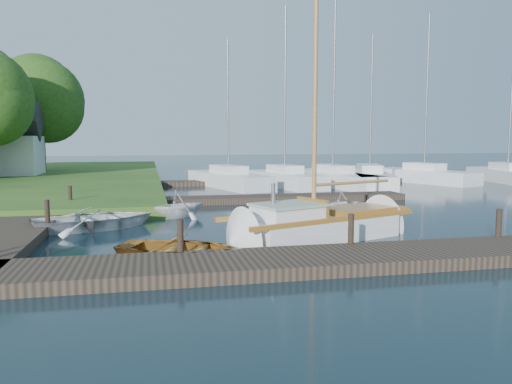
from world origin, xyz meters
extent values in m
plane|color=black|center=(0.00, 0.00, 0.00)|extent=(160.00, 160.00, 0.00)
cube|color=black|center=(0.00, -6.00, 0.15)|extent=(18.00, 2.20, 0.30)
cube|color=black|center=(-8.00, 2.00, 0.15)|extent=(2.20, 18.00, 0.30)
cube|color=black|center=(2.00, 6.50, 0.15)|extent=(14.00, 1.60, 0.30)
cube|color=black|center=(10.00, 16.00, 0.15)|extent=(30.00, 1.60, 0.30)
cylinder|color=black|center=(-3.00, -5.00, 0.70)|extent=(0.16, 0.16, 0.80)
cylinder|color=black|center=(1.50, -5.00, 0.70)|extent=(0.16, 0.16, 0.80)
cylinder|color=black|center=(6.00, -5.00, 0.70)|extent=(0.16, 0.16, 0.80)
cylinder|color=black|center=(-7.00, 0.00, 0.70)|extent=(0.16, 0.16, 0.80)
cylinder|color=black|center=(-7.00, 5.00, 0.70)|extent=(0.16, 0.16, 0.80)
cube|color=silver|center=(1.37, -2.81, 0.23)|extent=(5.38, 3.64, 0.90)
cone|color=silver|center=(4.22, -1.73, 0.23)|extent=(1.91, 2.29, 1.96)
cone|color=silver|center=(-1.39, -3.85, 0.23)|extent=(1.63, 2.19, 1.96)
cube|color=brown|center=(1.03, -1.93, 0.74)|extent=(5.84, 2.31, 0.14)
cube|color=brown|center=(1.70, -3.69, 0.74)|extent=(5.84, 2.31, 0.14)
cube|color=brown|center=(4.55, -1.61, 0.74)|extent=(0.50, 1.07, 0.14)
cube|color=silver|center=(0.24, -3.23, 0.90)|extent=(2.18, 1.95, 0.44)
cube|color=#A3B49D|center=(0.24, -3.23, 1.15)|extent=(2.31, 2.08, 0.08)
cube|color=brown|center=(1.13, -2.90, 0.98)|extent=(0.61, 1.35, 0.60)
cylinder|color=slate|center=(-0.14, -3.06, 1.48)|extent=(0.12, 0.12, 0.60)
cube|color=brown|center=(2.86, -2.24, 0.78)|extent=(2.59, 2.18, 0.20)
cylinder|color=#995F35|center=(1.18, -2.88, 4.88)|extent=(0.14, 0.14, 8.40)
cylinder|color=#995F35|center=(2.68, -2.31, 1.68)|extent=(3.03, 1.23, 0.10)
imported|color=brown|center=(-2.97, -4.36, 0.34)|extent=(3.98, 3.49, 0.69)
imported|color=silver|center=(-5.57, 0.52, 0.42)|extent=(4.77, 4.03, 0.84)
imported|color=silver|center=(-2.56, 2.39, 0.59)|extent=(2.89, 2.76, 1.18)
imported|color=silver|center=(1.76, 1.41, 0.37)|extent=(4.19, 3.60, 0.73)
imported|color=silver|center=(4.17, 2.03, 0.53)|extent=(2.43, 2.26, 1.06)
cube|color=silver|center=(1.31, 14.36, 0.45)|extent=(4.59, 8.58, 0.90)
cube|color=silver|center=(1.31, 14.36, 1.15)|extent=(2.21, 3.19, 0.50)
cylinder|color=slate|center=(1.31, 14.36, 5.10)|extent=(0.12, 0.12, 8.40)
cube|color=silver|center=(4.95, 14.01, 0.45)|extent=(3.75, 7.93, 0.90)
cube|color=silver|center=(4.95, 14.01, 1.15)|extent=(1.93, 2.91, 0.50)
cylinder|color=slate|center=(4.95, 14.01, 6.16)|extent=(0.12, 0.12, 10.52)
cube|color=silver|center=(8.15, 13.70, 0.45)|extent=(3.82, 9.22, 0.90)
cube|color=silver|center=(8.15, 13.70, 1.15)|extent=(1.95, 3.34, 0.50)
cylinder|color=slate|center=(8.15, 13.70, 6.64)|extent=(0.12, 0.12, 11.49)
cube|color=silver|center=(10.60, 13.34, 0.45)|extent=(4.85, 9.39, 0.90)
cube|color=silver|center=(10.60, 13.34, 1.15)|extent=(2.30, 3.47, 0.50)
cylinder|color=slate|center=(10.60, 13.34, 5.35)|extent=(0.12, 0.12, 8.91)
cube|color=silver|center=(15.38, 14.67, 0.45)|extent=(4.81, 8.03, 0.90)
cube|color=silver|center=(15.38, 14.67, 1.15)|extent=(2.27, 3.03, 0.50)
cylinder|color=slate|center=(15.38, 14.67, 6.28)|extent=(0.12, 0.12, 10.76)
cube|color=silver|center=(21.39, 13.69, 0.45)|extent=(3.53, 8.38, 0.90)
cube|color=silver|center=(21.39, 13.69, 1.15)|extent=(1.86, 3.04, 0.50)
cylinder|color=slate|center=(21.39, 13.69, 6.89)|extent=(0.12, 0.12, 11.98)
cube|color=silver|center=(-14.00, 22.00, 1.90)|extent=(5.00, 4.00, 2.80)
cube|color=#2A2A2D|center=(-14.00, 22.00, 4.34)|extent=(5.25, 2.88, 2.88)
cylinder|color=#332114|center=(-12.00, 26.00, 2.34)|extent=(0.36, 0.36, 3.67)
sphere|color=#1F4114|center=(-12.00, 26.00, 6.11)|extent=(6.73, 6.73, 6.73)
sphere|color=#1F4114|center=(-11.50, 25.70, 5.60)|extent=(5.71, 5.71, 5.71)
sphere|color=#1F4114|center=(-12.40, 26.40, 6.82)|extent=(6.12, 6.12, 6.12)
camera|label=1|loc=(-3.75, -17.23, 3.07)|focal=35.00mm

